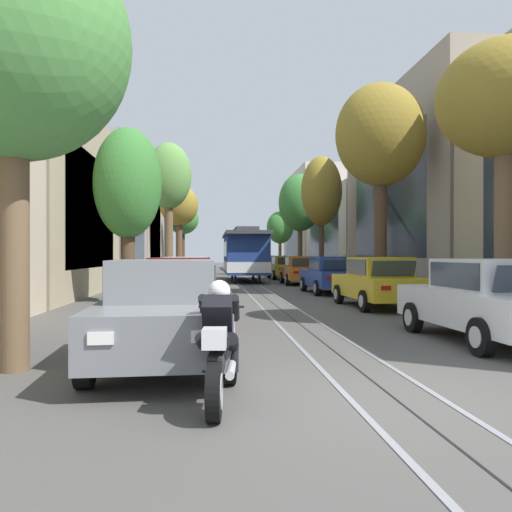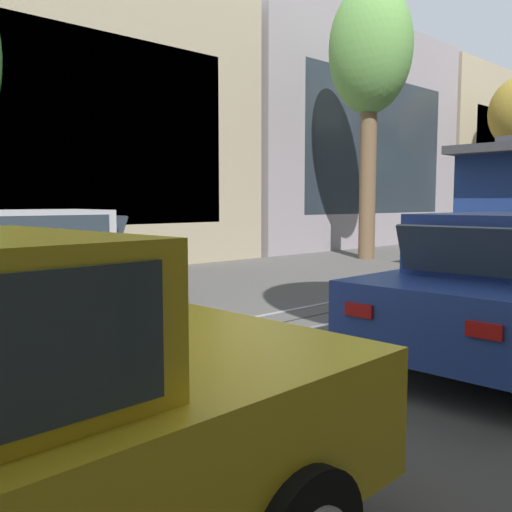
{
  "view_description": "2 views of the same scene",
  "coord_description": "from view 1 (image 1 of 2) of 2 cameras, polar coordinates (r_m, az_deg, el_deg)",
  "views": [
    {
      "loc": [
        -2.11,
        -5.69,
        1.66
      ],
      "look_at": [
        0.1,
        19.77,
        1.59
      ],
      "focal_mm": 36.54,
      "sensor_mm": 36.0,
      "label": 1
    },
    {
      "loc": [
        5.44,
        10.03,
        1.71
      ],
      "look_at": [
        -0.84,
        16.0,
        0.87
      ],
      "focal_mm": 39.63,
      "sensor_mm": 36.0,
      "label": 2
    }
  ],
  "objects": [
    {
      "name": "street_tree_kerb_left_second",
      "position": [
        18.61,
        -13.87,
        7.51
      ],
      "size": [
        2.31,
        2.38,
        6.04
      ],
      "color": "#4C3826",
      "rests_on": "ground"
    },
    {
      "name": "fire_hydrant",
      "position": [
        15.74,
        20.12,
        -4.37
      ],
      "size": [
        0.4,
        0.22,
        0.84
      ],
      "color": "#B2B2B7",
      "rests_on": "ground"
    },
    {
      "name": "parked_car_blue_mid_right",
      "position": [
        22.51,
        8.15,
        -2.04
      ],
      "size": [
        2.09,
        4.4,
        1.58
      ],
      "color": "#233D93",
      "rests_on": "ground"
    },
    {
      "name": "building_facade_right",
      "position": [
        35.31,
        14.42,
        4.89
      ],
      "size": [
        5.99,
        59.97,
        10.57
      ],
      "color": "tan",
      "rests_on": "ground"
    },
    {
      "name": "parked_car_silver_mid_left",
      "position": [
        18.98,
        -7.54,
        -2.45
      ],
      "size": [
        2.14,
        4.42,
        1.58
      ],
      "color": "#B7B7BC",
      "rests_on": "ground"
    },
    {
      "name": "street_tree_kerb_right_near",
      "position": [
        13.7,
        25.68,
        14.8
      ],
      "size": [
        3.13,
        3.17,
        6.61
      ],
      "color": "brown",
      "rests_on": "ground"
    },
    {
      "name": "ground_plane",
      "position": [
        29.92,
        -0.92,
        -3.03
      ],
      "size": [
        160.0,
        160.0,
        0.0
      ],
      "primitive_type": "plane",
      "color": "#4C4947"
    },
    {
      "name": "parked_car_maroon_second_left",
      "position": [
        13.63,
        -8.31,
        -3.47
      ],
      "size": [
        2.09,
        4.4,
        1.58
      ],
      "color": "maroon",
      "rests_on": "ground"
    },
    {
      "name": "pedestrian_on_left_pavement",
      "position": [
        33.55,
        9.6,
        -1.09
      ],
      "size": [
        0.55,
        0.42,
        1.65
      ],
      "color": "#4C4233",
      "rests_on": "ground"
    },
    {
      "name": "parked_car_orange_fourth_right",
      "position": [
        29.16,
        4.9,
        -1.54
      ],
      "size": [
        2.07,
        4.39,
        1.58
      ],
      "color": "orange",
      "rests_on": "ground"
    },
    {
      "name": "street_tree_kerb_left_mid",
      "position": [
        30.1,
        -9.53,
        8.29
      ],
      "size": [
        2.56,
        2.11,
        8.0
      ],
      "color": "brown",
      "rests_on": "ground"
    },
    {
      "name": "street_tree_kerb_right_far",
      "position": [
        51.83,
        2.65,
        3.09
      ],
      "size": [
        2.66,
        2.16,
        5.97
      ],
      "color": "brown",
      "rests_on": "ground"
    },
    {
      "name": "trolley_track_rails",
      "position": [
        33.93,
        -1.4,
        -2.65
      ],
      "size": [
        1.14,
        68.27,
        0.01
      ],
      "color": "gray",
      "rests_on": "ground"
    },
    {
      "name": "parked_car_maroon_sixth_right",
      "position": [
        41.57,
        2.28,
        -1.04
      ],
      "size": [
        2.06,
        4.39,
        1.58
      ],
      "color": "maroon",
      "rests_on": "ground"
    },
    {
      "name": "parked_car_yellow_second_right",
      "position": [
        16.82,
        13.22,
        -2.79
      ],
      "size": [
        2.11,
        4.41,
        1.58
      ],
      "color": "gold",
      "rests_on": "ground"
    },
    {
      "name": "parked_car_white_near_right",
      "position": [
        10.82,
        24.03,
        -4.43
      ],
      "size": [
        2.09,
        4.4,
        1.58
      ],
      "color": "silver",
      "rests_on": "ground"
    },
    {
      "name": "street_tree_kerb_right_second",
      "position": [
        22.0,
        13.49,
        12.5
      ],
      "size": [
        3.64,
        3.03,
        8.55
      ],
      "color": "#4C3826",
      "rests_on": "ground"
    },
    {
      "name": "street_tree_kerb_right_mid",
      "position": [
        32.17,
        7.18,
        7.0
      ],
      "size": [
        2.48,
        2.68,
        7.66
      ],
      "color": "#4C3826",
      "rests_on": "ground"
    },
    {
      "name": "street_tree_kerb_right_fourth",
      "position": [
        42.0,
        4.84,
        5.78
      ],
      "size": [
        3.45,
        2.85,
        8.13
      ],
      "color": "brown",
      "rests_on": "ground"
    },
    {
      "name": "building_facade_left",
      "position": [
        35.99,
        -16.61,
        3.79
      ],
      "size": [
        5.68,
        59.97,
        8.41
      ],
      "color": "#BCAD93",
      "rests_on": "ground"
    },
    {
      "name": "motorcycle_with_rider",
      "position": [
        5.96,
        -4.11,
        -9.64
      ],
      "size": [
        0.58,
        1.99,
        1.37
      ],
      "color": "black",
      "rests_on": "ground"
    },
    {
      "name": "street_tree_kerb_left_near",
      "position": [
        8.7,
        -24.9,
        20.31
      ],
      "size": [
        3.27,
        3.29,
        6.41
      ],
      "color": "brown",
      "rests_on": "ground"
    },
    {
      "name": "parked_car_yellow_fifth_right",
      "position": [
        35.53,
        3.12,
        -1.24
      ],
      "size": [
        2.07,
        4.39,
        1.58
      ],
      "color": "gold",
      "rests_on": "ground"
    },
    {
      "name": "street_tree_kerb_left_far",
      "position": [
        51.09,
        -8.0,
        3.92
      ],
      "size": [
        3.02,
        2.63,
        6.55
      ],
      "color": "#4C3826",
      "rests_on": "ground"
    },
    {
      "name": "street_tree_kerb_left_fourth",
      "position": [
        41.42,
        -8.42,
        5.29
      ],
      "size": [
        2.99,
        2.48,
        7.12
      ],
      "color": "brown",
      "rests_on": "ground"
    },
    {
      "name": "parked_car_yellow_far_right",
      "position": [
        48.67,
        1.12,
        -0.86
      ],
      "size": [
        2.1,
        4.4,
        1.58
      ],
      "color": "gold",
      "rests_on": "ground"
    },
    {
      "name": "cable_car_trolley",
      "position": [
        32.47,
        -1.25,
        0.15
      ],
      "size": [
        2.6,
        9.14,
        3.28
      ],
      "color": "navy",
      "rests_on": "ground"
    },
    {
      "name": "parked_car_grey_near_left",
      "position": [
        8.08,
        -10.18,
        -5.97
      ],
      "size": [
        2.12,
        4.41,
        1.58
      ],
      "color": "slate",
      "rests_on": "ground"
    }
  ]
}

